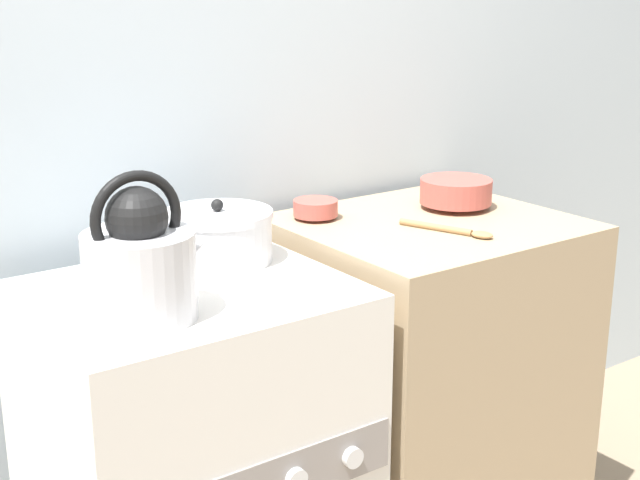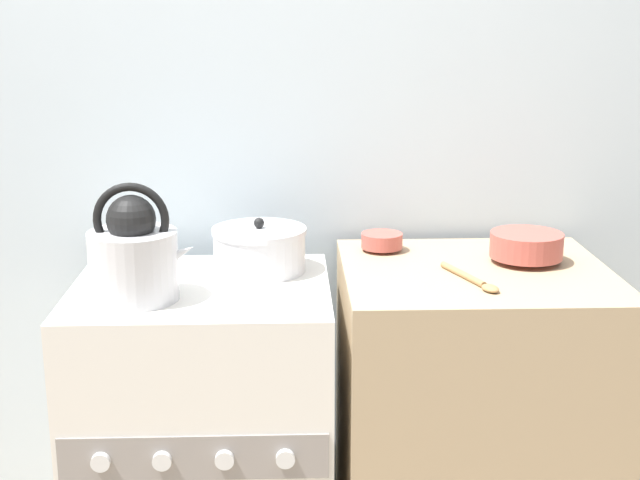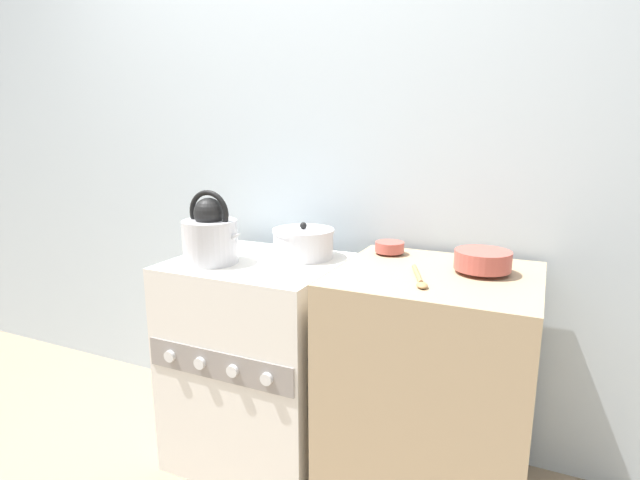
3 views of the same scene
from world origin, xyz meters
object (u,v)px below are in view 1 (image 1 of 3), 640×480
at_px(stove, 195,471).
at_px(small_ceramic_bowl, 316,208).
at_px(kettle, 140,263).
at_px(cooking_pot, 218,236).
at_px(enamel_bowl, 456,192).

distance_m(stove, small_ceramic_bowl, 0.71).
height_order(stove, kettle, kettle).
distance_m(stove, cooking_pot, 0.52).
bearing_deg(enamel_bowl, small_ceramic_bowl, 160.88).
bearing_deg(kettle, stove, 35.00).
height_order(kettle, small_ceramic_bowl, kettle).
xyz_separation_m(stove, small_ceramic_bowl, (0.48, 0.22, 0.48)).
bearing_deg(stove, small_ceramic_bowl, 24.35).
xyz_separation_m(cooking_pot, enamel_bowl, (0.70, -0.03, 0.01)).
bearing_deg(enamel_bowl, kettle, -169.11).
bearing_deg(cooking_pot, enamel_bowl, -2.86).
height_order(enamel_bowl, small_ceramic_bowl, enamel_bowl).
relative_size(enamel_bowl, small_ceramic_bowl, 1.67).
xyz_separation_m(kettle, cooking_pot, (0.29, 0.22, -0.05)).
bearing_deg(cooking_pot, kettle, -142.07).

